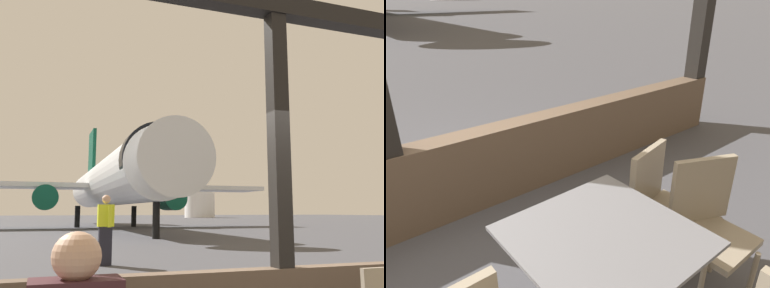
{
  "view_description": "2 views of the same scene",
  "coord_description": "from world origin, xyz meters",
  "views": [
    {
      "loc": [
        -2.64,
        -4.41,
        1.33
      ],
      "look_at": [
        3.07,
        11.85,
        4.03
      ],
      "focal_mm": 40.37,
      "sensor_mm": 36.0,
      "label": 1
    },
    {
      "loc": [
        -0.33,
        -2.63,
        1.79
      ],
      "look_at": [
        0.83,
        -1.21,
        0.97
      ],
      "focal_mm": 31.93,
      "sensor_mm": 36.0,
      "label": 2
    }
  ],
  "objects": [
    {
      "name": "cafe_chair_side_extra",
      "position": [
        1.29,
        -1.49,
        0.52
      ],
      "size": [
        0.46,
        0.46,
        0.87
      ],
      "color": "gray",
      "rests_on": "ground"
    },
    {
      "name": "dining_table",
      "position": [
        0.56,
        -1.73,
        0.45
      ],
      "size": [
        0.79,
        0.79,
        0.77
      ],
      "color": "slate",
      "rests_on": "ground"
    },
    {
      "name": "cafe_chair_window_left",
      "position": [
        1.34,
        -1.81,
        0.53
      ],
      "size": [
        0.5,
        0.5,
        0.9
      ],
      "color": "gray",
      "rests_on": "ground"
    }
  ]
}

